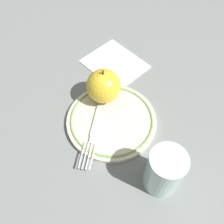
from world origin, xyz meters
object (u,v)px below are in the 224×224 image
Objects in this scene: fork at (94,131)px; napkin_folded at (115,64)px; drinking_glass at (164,171)px; apple_red_whole at (104,86)px; plate at (112,118)px.

napkin_folded is (0.14, -0.19, -0.01)m from fork.
fork is at bearing 9.92° from drinking_glass.
apple_red_whole is 0.14m from napkin_folded.
apple_red_whole reaches higher than plate.
plate is 2.29× the size of apple_red_whole.
drinking_glass reaches higher than plate.
apple_red_whole is 0.24m from drinking_glass.
fork is (-0.06, 0.08, -0.04)m from apple_red_whole.
plate is 1.35× the size of napkin_folded.
plate is 0.19m from napkin_folded.
napkin_folded is (0.31, -0.16, -0.05)m from drinking_glass.
drinking_glass is at bearing 171.44° from plate.
fork is 0.18m from drinking_glass.
fork is 0.23m from napkin_folded.
apple_red_whole is 0.62× the size of fork.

